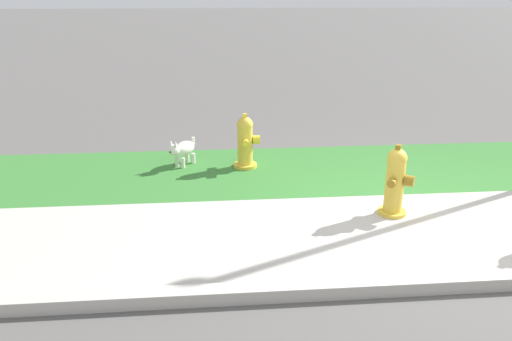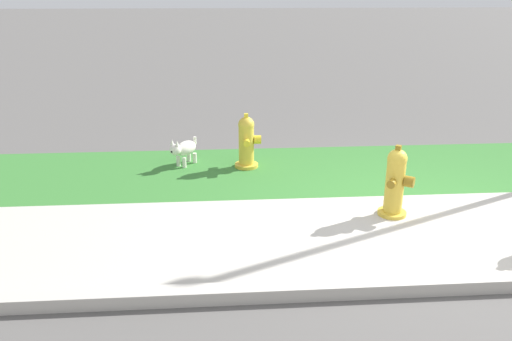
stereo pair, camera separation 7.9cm
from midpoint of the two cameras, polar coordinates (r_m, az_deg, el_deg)
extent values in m
plane|color=#5B5956|center=(5.54, 19.57, -6.71)|extent=(120.00, 120.00, 0.00)
cube|color=#BCB7AD|center=(5.54, 19.57, -6.66)|extent=(18.00, 1.93, 0.01)
cube|color=#387A33|center=(7.24, 13.59, 0.29)|extent=(18.00, 2.03, 0.01)
cube|color=#BCB7AD|center=(4.71, 24.60, -11.65)|extent=(18.00, 0.16, 0.12)
cylinder|color=gold|center=(5.81, 15.62, -4.72)|extent=(0.31, 0.31, 0.05)
cylinder|color=gold|center=(5.68, 15.94, -1.66)|extent=(0.20, 0.20, 0.62)
sphere|color=gold|center=(5.58, 16.24, 1.28)|extent=(0.21, 0.21, 0.21)
cube|color=olive|center=(5.54, 16.36, 2.49)|extent=(0.08, 0.08, 0.06)
cylinder|color=olive|center=(5.79, 16.35, -0.51)|extent=(0.12, 0.12, 0.09)
cylinder|color=olive|center=(5.52, 15.65, -1.45)|extent=(0.12, 0.12, 0.09)
cylinder|color=olive|center=(5.63, 17.50, -1.23)|extent=(0.15, 0.16, 0.12)
cylinder|color=gold|center=(7.08, -0.78, 0.61)|extent=(0.33, 0.33, 0.05)
cylinder|color=gold|center=(6.98, -0.79, 3.00)|extent=(0.21, 0.21, 0.57)
sphere|color=gold|center=(6.91, -0.80, 5.25)|extent=(0.22, 0.22, 0.22)
cube|color=yellow|center=(6.87, -0.81, 6.29)|extent=(0.06, 0.06, 0.06)
cylinder|color=yellow|center=(7.11, -0.84, 3.88)|extent=(0.09, 0.09, 0.09)
cylinder|color=yellow|center=(6.82, -0.75, 3.17)|extent=(0.09, 0.09, 0.09)
cylinder|color=yellow|center=(6.97, 0.50, 3.55)|extent=(0.10, 0.12, 0.12)
ellipsoid|color=silver|center=(7.17, -7.69, 2.56)|extent=(0.38, 0.41, 0.20)
sphere|color=silver|center=(6.99, -8.88, 2.35)|extent=(0.16, 0.16, 0.16)
sphere|color=black|center=(6.94, -9.29, 2.12)|extent=(0.03, 0.03, 0.03)
cone|color=silver|center=(6.93, -8.70, 3.10)|extent=(0.08, 0.08, 0.07)
cone|color=silver|center=(6.98, -9.25, 3.21)|extent=(0.08, 0.08, 0.07)
cylinder|color=silver|center=(7.10, -7.88, 0.90)|extent=(0.06, 0.06, 0.15)
cylinder|color=silver|center=(7.17, -8.56, 1.06)|extent=(0.06, 0.06, 0.15)
cylinder|color=silver|center=(7.27, -6.70, 1.42)|extent=(0.06, 0.06, 0.15)
cylinder|color=silver|center=(7.34, -7.37, 1.57)|extent=(0.06, 0.06, 0.15)
cylinder|color=silver|center=(7.30, -6.69, 3.43)|extent=(0.04, 0.04, 0.11)
camera|label=1|loc=(0.04, -89.61, 0.14)|focal=35.00mm
camera|label=2|loc=(0.04, 90.39, -0.14)|focal=35.00mm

